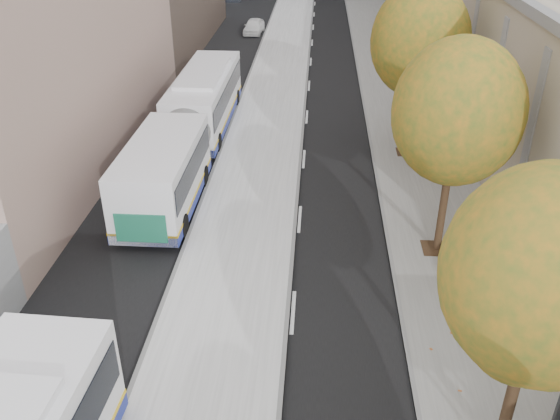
{
  "coord_description": "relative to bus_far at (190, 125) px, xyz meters",
  "views": [
    {
      "loc": [
        -1.1,
        2.89,
        12.29
      ],
      "look_at": [
        -2.22,
        20.28,
        2.5
      ],
      "focal_mm": 38.0,
      "sensor_mm": 36.0,
      "label": 1
    }
  ],
  "objects": [
    {
      "name": "bus_platform",
      "position": [
        3.41,
        4.96,
        -1.57
      ],
      "size": [
        4.25,
        150.0,
        0.15
      ],
      "primitive_type": "cube",
      "color": "#ADADAD",
      "rests_on": "ground"
    },
    {
      "name": "sidewalk",
      "position": [
        11.41,
        4.96,
        -1.61
      ],
      "size": [
        4.75,
        150.0,
        0.08
      ],
      "primitive_type": "cube",
      "color": "gray",
      "rests_on": "ground"
    },
    {
      "name": "tree_c",
      "position": [
        10.89,
        -17.04,
        3.6
      ],
      "size": [
        4.2,
        4.2,
        7.28
      ],
      "color": "black",
      "rests_on": "sidewalk"
    },
    {
      "name": "tree_d",
      "position": [
        10.89,
        -8.04,
        3.82
      ],
      "size": [
        4.4,
        4.4,
        7.6
      ],
      "color": "black",
      "rests_on": "sidewalk"
    },
    {
      "name": "tree_e",
      "position": [
        10.89,
        0.96,
        4.04
      ],
      "size": [
        4.6,
        4.6,
        7.92
      ],
      "color": "black",
      "rests_on": "sidewalk"
    },
    {
      "name": "bus_far",
      "position": [
        0.0,
        0.0,
        0.0
      ],
      "size": [
        2.78,
        18.1,
        3.01
      ],
      "rotation": [
        0.0,
        0.0,
        -0.01
      ],
      "color": "white",
      "rests_on": "ground"
    },
    {
      "name": "distant_car",
      "position": [
        0.34,
        27.05,
        -1.0
      ],
      "size": [
        1.82,
        3.92,
        1.3
      ],
      "primitive_type": "imported",
      "rotation": [
        0.0,
        0.0,
        -0.08
      ],
      "color": "white",
      "rests_on": "ground"
    }
  ]
}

